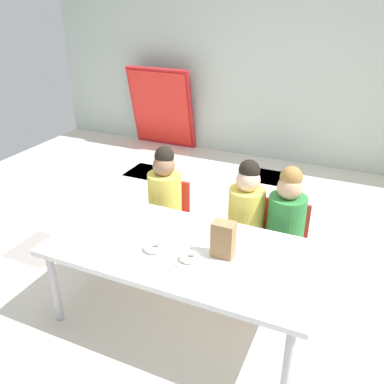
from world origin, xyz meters
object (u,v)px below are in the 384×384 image
at_px(craft_table, 183,253).
at_px(paper_plate_near_edge, 189,260).
at_px(seated_child_far_right, 287,216).
at_px(paper_bag_brown, 223,239).
at_px(paper_plate_center_table, 93,240).
at_px(donut_powdered_on_plate, 189,257).
at_px(seated_child_middle_seat, 247,208).
at_px(donut_powdered_loose, 154,247).
at_px(seated_child_near_camera, 165,192).
at_px(folded_activity_table, 161,108).

bearing_deg(craft_table, paper_plate_near_edge, -50.77).
distance_m(seated_child_far_right, paper_bag_brown, 0.67).
height_order(paper_plate_center_table, donut_powdered_on_plate, donut_powdered_on_plate).
height_order(seated_child_middle_seat, donut_powdered_loose, seated_child_middle_seat).
distance_m(seated_child_near_camera, paper_bag_brown, 0.94).
height_order(paper_plate_center_table, donut_powdered_loose, donut_powdered_loose).
relative_size(craft_table, paper_plate_center_table, 9.12).
relative_size(craft_table, paper_bag_brown, 7.46).
relative_size(seated_child_far_right, paper_plate_center_table, 5.10).
relative_size(craft_table, seated_child_middle_seat, 1.79).
xyz_separation_m(folded_activity_table, paper_plate_center_table, (1.17, -3.10, 0.02)).
distance_m(paper_plate_near_edge, donut_powdered_loose, 0.24).
relative_size(paper_plate_near_edge, paper_plate_center_table, 1.00).
bearing_deg(folded_activity_table, donut_powdered_on_plate, -59.45).
height_order(seated_child_near_camera, seated_child_far_right, same).
bearing_deg(donut_powdered_loose, paper_bag_brown, 16.19).
height_order(seated_child_far_right, paper_plate_near_edge, seated_child_far_right).
relative_size(paper_bag_brown, paper_plate_near_edge, 1.22).
relative_size(folded_activity_table, paper_bag_brown, 4.94).
bearing_deg(donut_powdered_loose, craft_table, 33.27).
distance_m(seated_child_near_camera, folded_activity_table, 2.62).
distance_m(craft_table, folded_activity_table, 3.40).
relative_size(seated_child_far_right, paper_bag_brown, 4.17).
bearing_deg(donut_powdered_loose, seated_child_near_camera, 112.50).
bearing_deg(seated_child_far_right, seated_child_near_camera, 180.00).
bearing_deg(paper_bag_brown, paper_plate_center_table, -167.16).
relative_size(folded_activity_table, donut_powdered_loose, 8.69).
bearing_deg(seated_child_far_right, paper_plate_near_edge, -118.23).
height_order(craft_table, seated_child_far_right, seated_child_far_right).
bearing_deg(donut_powdered_on_plate, seated_child_near_camera, 125.96).
bearing_deg(paper_plate_near_edge, donut_powdered_loose, 176.51).
distance_m(seated_child_near_camera, seated_child_far_right, 0.94).
distance_m(seated_child_near_camera, donut_powdered_on_plate, 0.92).
height_order(seated_child_near_camera, paper_plate_near_edge, seated_child_near_camera).
distance_m(seated_child_near_camera, paper_plate_center_table, 0.80).
bearing_deg(donut_powdered_on_plate, craft_table, 129.23).
bearing_deg(donut_powdered_on_plate, donut_powdered_loose, 176.51).
bearing_deg(seated_child_near_camera, folded_activity_table, 118.64).
xyz_separation_m(folded_activity_table, paper_plate_near_edge, (1.80, -3.05, 0.02)).
distance_m(paper_plate_near_edge, paper_plate_center_table, 0.63).
height_order(donut_powdered_on_plate, donut_powdered_loose, donut_powdered_on_plate).
height_order(seated_child_middle_seat, paper_bag_brown, seated_child_middle_seat).
height_order(paper_plate_near_edge, donut_powdered_on_plate, donut_powdered_on_plate).
bearing_deg(seated_child_middle_seat, paper_bag_brown, -85.83).
xyz_separation_m(seated_child_near_camera, paper_plate_near_edge, (0.54, -0.75, 0.01)).
xyz_separation_m(paper_plate_center_table, donut_powdered_on_plate, (0.63, 0.05, 0.02)).
relative_size(craft_table, seated_child_far_right, 1.79).
xyz_separation_m(seated_child_middle_seat, paper_plate_center_table, (-0.75, -0.80, 0.01)).
height_order(paper_bag_brown, paper_plate_center_table, paper_bag_brown).
distance_m(craft_table, seated_child_middle_seat, 0.67).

